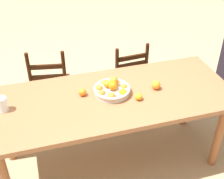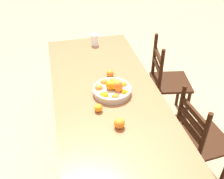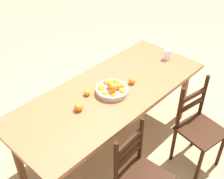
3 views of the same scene
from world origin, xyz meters
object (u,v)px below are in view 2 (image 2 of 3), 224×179
Objects in this scene: dining_table at (107,101)px; orange_loose_2 at (119,123)px; orange_loose_1 at (110,73)px; fruit_bowl at (112,89)px; chair_near_window at (167,83)px; drinking_glass at (94,40)px; orange_loose_0 at (98,108)px; chair_by_cabinet at (199,141)px.

dining_table is 27.41× the size of orange_loose_2.
fruit_bowl is at bearing -9.24° from orange_loose_1.
chair_near_window is 0.89m from drinking_glass.
drinking_glass is (-0.85, 0.06, 0.15)m from dining_table.
chair_by_cabinet is at bearing 77.72° from orange_loose_0.
orange_loose_2 is (0.40, 0.00, 0.13)m from dining_table.
chair_by_cabinet is at bearing -174.26° from chair_near_window.
chair_by_cabinet is 0.89m from orange_loose_0.
orange_loose_0 is at bearing -151.55° from orange_loose_2.
drinking_glass is (-0.87, 0.02, 0.02)m from fruit_bowl.
orange_loose_0 is (0.20, -0.11, 0.12)m from dining_table.
chair_near_window reaches higher than chair_by_cabinet.
orange_loose_0 is 0.96× the size of orange_loose_1.
chair_near_window is 14.64× the size of orange_loose_1.
drinking_glass is (-0.63, -0.02, 0.03)m from orange_loose_1.
dining_table is 0.14m from fruit_bowl.
orange_loose_0 is at bearing 73.53° from chair_by_cabinet.
chair_near_window reaches higher than orange_loose_0.
fruit_bowl is 2.60× the size of drinking_glass.
dining_table is at bearing 152.48° from orange_loose_0.
fruit_bowl is at bearing 64.31° from dining_table.
chair_near_window is at bearing 123.06° from fruit_bowl.
orange_loose_2 is at bearing 148.65° from chair_near_window.
drinking_glass reaches higher than orange_loose_1.
orange_loose_2 is (0.62, -0.08, 0.01)m from orange_loose_1.
fruit_bowl is at bearing -1.15° from drinking_glass.
dining_table is 32.60× the size of orange_loose_1.
fruit_bowl is at bearing 141.36° from orange_loose_0.
chair_by_cabinet is at bearing 45.26° from orange_loose_1.
chair_near_window is at bearing 108.11° from orange_loose_1.
chair_near_window is at bearing -8.75° from chair_by_cabinet.
drinking_glass is at bearing -178.02° from orange_loose_1.
orange_loose_1 is (-0.43, 0.19, 0.00)m from orange_loose_0.
orange_loose_2 is at bearing 0.08° from dining_table.
dining_table is at bearing 57.03° from chair_by_cabinet.
drinking_glass reaches higher than orange_loose_2.
chair_near_window is at bearing 59.10° from drinking_glass.
chair_near_window is at bearing 127.02° from orange_loose_0.
fruit_bowl is 0.25m from orange_loose_1.
orange_loose_1 is 0.53× the size of drinking_glass.
chair_near_window is 1.03× the size of chair_by_cabinet.
orange_loose_0 is 0.22m from orange_loose_2.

